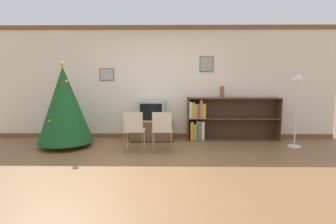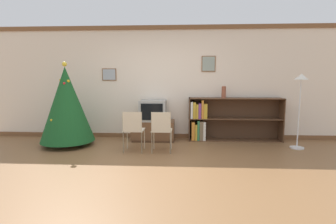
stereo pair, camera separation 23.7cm
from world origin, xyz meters
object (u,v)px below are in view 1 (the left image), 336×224
Objects in this scene: bookshelf at (218,119)px; standing_lamp at (298,91)px; vase at (222,92)px; folding_chair_right at (162,129)px; tv_console at (152,131)px; television at (152,111)px; christmas_tree at (64,105)px; folding_chair_left at (134,129)px.

standing_lamp is at bearing -22.79° from bookshelf.
standing_lamp is (1.46, -0.60, 0.05)m from vase.
bookshelf is at bearing 41.41° from folding_chair_right.
tv_console is at bearing -176.19° from bookshelf.
television reaches higher than folding_chair_right.
folding_chair_left is (1.54, -0.46, -0.43)m from christmas_tree.
christmas_tree is 2.21× the size of folding_chair_left.
christmas_tree is at bearing -168.84° from bookshelf.
vase reaches higher than bookshelf.
christmas_tree is 4.92m from standing_lamp.
bookshelf is at bearing 11.16° from christmas_tree.
folding_chair_left is at bearing -171.89° from standing_lamp.
christmas_tree is 1.66m from folding_chair_left.
standing_lamp reaches higher than tv_console.
folding_chair_left reaches higher than tv_console.
standing_lamp is at bearing -9.89° from television.
christmas_tree is 2.01m from tv_console.
vase reaches higher than folding_chair_left.
television is 3.18m from standing_lamp.
bookshelf is (1.28, 1.13, 0.03)m from folding_chair_right.
tv_console is 1.20× the size of folding_chair_left.
tv_console is at bearing 17.19° from christmas_tree.
vase is at bearing -28.73° from bookshelf.
television reaches higher than folding_chair_left.
tv_console is at bearing -177.87° from vase.
christmas_tree is 2.19m from folding_chair_right.
folding_chair_right is at bearing -138.59° from bookshelf.
tv_console is 1.09m from folding_chair_left.
christmas_tree is at bearing 167.56° from folding_chair_right.
folding_chair_right is (0.28, -1.02, 0.24)m from tv_console.
tv_console is 1.87m from vase.
christmas_tree is 3.52m from vase.
bookshelf is 1.81m from standing_lamp.
tv_console is 1.64× the size of television.
television is at bearing 170.11° from standing_lamp.
christmas_tree is 6.64× the size of vase.
tv_console is 1.09m from folding_chair_right.
folding_chair_right reaches higher than tv_console.
folding_chair_right is at bearing -74.74° from tv_console.
bookshelf is 0.65m from vase.
folding_chair_right is at bearing -170.31° from standing_lamp.
christmas_tree reaches higher than television.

